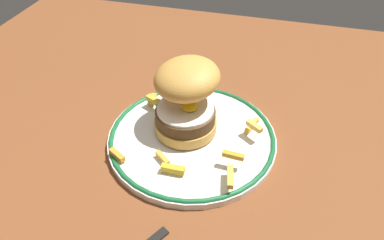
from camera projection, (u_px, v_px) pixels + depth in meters
ground_plane at (174, 152)px, 60.22cm from camera, size 112.13×103.81×4.00cm
dinner_plate at (192, 137)px, 58.80cm from camera, size 27.62×27.62×1.60cm
burger at (186, 96)px, 56.32cm from camera, size 14.87×14.69×12.00cm
fries_pile at (188, 137)px, 56.31cm from camera, size 22.34×18.26×2.53cm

